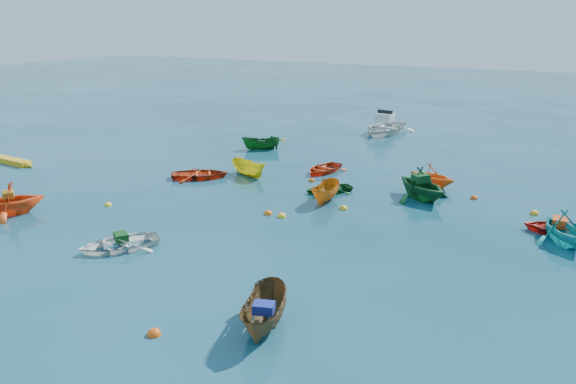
% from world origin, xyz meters
% --- Properties ---
extents(ground, '(160.00, 160.00, 0.00)m').
position_xyz_m(ground, '(0.00, 0.00, 0.00)').
color(ground, '#093546').
rests_on(ground, ground).
extents(dinghy_white_near, '(3.32, 3.54, 0.60)m').
position_xyz_m(dinghy_white_near, '(-2.90, -2.92, 0.00)').
color(dinghy_white_near, silver).
rests_on(dinghy_white_near, ground).
extents(sampan_brown_mid, '(1.87, 3.04, 1.10)m').
position_xyz_m(sampan_brown_mid, '(4.62, -5.23, 0.00)').
color(sampan_brown_mid, brown).
rests_on(sampan_brown_mid, ground).
extents(dinghy_orange_w, '(3.76, 3.83, 1.53)m').
position_xyz_m(dinghy_orange_w, '(-9.77, -2.29, 0.00)').
color(dinghy_orange_w, '#F85317').
rests_on(dinghy_orange_w, ground).
extents(sampan_yellow_mid, '(2.76, 1.86, 1.00)m').
position_xyz_m(sampan_yellow_mid, '(-3.77, 7.73, 0.00)').
color(sampan_yellow_mid, gold).
rests_on(sampan_yellow_mid, ground).
extents(dinghy_green_e, '(2.88, 2.91, 0.50)m').
position_xyz_m(dinghy_green_e, '(1.13, 7.08, 0.00)').
color(dinghy_green_e, '#104714').
rests_on(dinghy_green_e, ground).
extents(dinghy_cyan_se, '(3.30, 3.41, 1.37)m').
position_xyz_m(dinghy_cyan_se, '(11.57, 5.22, 0.00)').
color(dinghy_cyan_se, '#1AA5A6').
rests_on(dinghy_cyan_se, ground).
extents(dinghy_red_nw, '(3.65, 3.40, 0.62)m').
position_xyz_m(dinghy_red_nw, '(-5.88, 6.19, 0.00)').
color(dinghy_red_nw, '#BD310F').
rests_on(dinghy_red_nw, ground).
extents(sampan_orange_n, '(1.19, 2.65, 0.99)m').
position_xyz_m(sampan_orange_n, '(1.61, 5.70, 0.00)').
color(sampan_orange_n, '#BB6811').
rests_on(sampan_orange_n, ground).
extents(dinghy_green_n, '(4.01, 3.92, 1.60)m').
position_xyz_m(dinghy_green_n, '(5.42, 8.07, 0.00)').
color(dinghy_green_n, '#135324').
rests_on(dinghy_green_n, ground).
extents(dinghy_red_ne, '(2.86, 2.05, 0.59)m').
position_xyz_m(dinghy_red_ne, '(11.50, 6.19, 0.00)').
color(dinghy_red_ne, red).
rests_on(dinghy_red_ne, ground).
extents(dinghy_red_far, '(2.38, 3.01, 0.57)m').
position_xyz_m(dinghy_red_far, '(-0.57, 10.33, 0.00)').
color(dinghy_red_far, red).
rests_on(dinghy_red_far, ground).
extents(dinghy_orange_far, '(2.97, 2.74, 1.29)m').
position_xyz_m(dinghy_orange_far, '(5.37, 10.30, 0.00)').
color(dinghy_orange_far, orange).
rests_on(dinghy_orange_far, ground).
extents(sampan_green_far, '(2.54, 2.14, 0.95)m').
position_xyz_m(sampan_green_far, '(-6.37, 13.49, 0.00)').
color(sampan_green_far, '#114B15').
rests_on(sampan_green_far, ground).
extents(kayak_yellow, '(4.01, 0.91, 0.40)m').
position_xyz_m(kayak_yellow, '(-17.57, 3.66, 0.00)').
color(kayak_yellow, '#FBAD16').
rests_on(kayak_yellow, ground).
extents(motorboat_white, '(3.97, 5.20, 1.61)m').
position_xyz_m(motorboat_white, '(-1.01, 22.25, 0.00)').
color(motorboat_white, silver).
rests_on(motorboat_white, ground).
extents(tarp_green_a, '(0.74, 0.70, 0.28)m').
position_xyz_m(tarp_green_a, '(-2.84, -2.84, 0.44)').
color(tarp_green_a, '#114515').
rests_on(tarp_green_a, dinghy_white_near).
extents(tarp_blue_a, '(0.67, 0.58, 0.27)m').
position_xyz_m(tarp_blue_a, '(4.66, -5.38, 0.69)').
color(tarp_blue_a, navy).
rests_on(tarp_blue_a, sampan_brown_mid).
extents(tarp_orange_a, '(0.71, 0.69, 0.28)m').
position_xyz_m(tarp_orange_a, '(-9.74, -2.25, 0.90)').
color(tarp_orange_a, orange).
rests_on(tarp_orange_a, dinghy_orange_w).
extents(tarp_green_b, '(0.88, 0.92, 0.36)m').
position_xyz_m(tarp_green_b, '(5.34, 8.12, 0.98)').
color(tarp_green_b, '#10411A').
rests_on(tarp_green_b, dinghy_green_n).
extents(tarp_orange_b, '(0.55, 0.72, 0.35)m').
position_xyz_m(tarp_orange_b, '(11.40, 6.19, 0.47)').
color(tarp_orange_b, '#C24313').
rests_on(tarp_orange_b, dinghy_red_ne).
extents(buoy_ye_a, '(0.37, 0.37, 0.37)m').
position_xyz_m(buoy_ye_a, '(0.82, 2.86, 0.00)').
color(buoy_ye_a, yellow).
rests_on(buoy_ye_a, ground).
extents(buoy_or_b, '(0.38, 0.38, 0.38)m').
position_xyz_m(buoy_or_b, '(2.15, -6.93, 0.00)').
color(buoy_or_b, '#F2510D').
rests_on(buoy_or_b, ground).
extents(buoy_ye_b, '(0.33, 0.33, 0.33)m').
position_xyz_m(buoy_ye_b, '(-6.88, 0.56, 0.00)').
color(buoy_ye_b, yellow).
rests_on(buoy_ye_b, ground).
extents(buoy_or_c, '(0.37, 0.37, 0.37)m').
position_xyz_m(buoy_or_c, '(0.12, 2.90, 0.00)').
color(buoy_or_c, '#FF640D').
rests_on(buoy_or_c, ground).
extents(buoy_ye_c, '(0.37, 0.37, 0.37)m').
position_xyz_m(buoy_ye_c, '(2.78, 5.01, 0.00)').
color(buoy_ye_c, gold).
rests_on(buoy_ye_c, ground).
extents(buoy_or_d, '(0.33, 0.33, 0.33)m').
position_xyz_m(buoy_or_d, '(7.65, 9.23, 0.00)').
color(buoy_or_d, '#DA470B').
rests_on(buoy_or_d, ground).
extents(buoy_ye_d, '(0.30, 0.30, 0.30)m').
position_xyz_m(buoy_ye_d, '(-6.43, 16.58, 0.00)').
color(buoy_ye_d, yellow).
rests_on(buoy_ye_d, ground).
extents(buoy_or_e, '(0.33, 0.33, 0.33)m').
position_xyz_m(buoy_or_e, '(-0.36, 8.37, 0.00)').
color(buoy_or_e, '#D94C0B').
rests_on(buoy_or_e, ground).
extents(buoy_ye_e, '(0.37, 0.37, 0.37)m').
position_xyz_m(buoy_ye_e, '(10.35, 8.20, 0.00)').
color(buoy_ye_e, gold).
rests_on(buoy_ye_e, ground).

